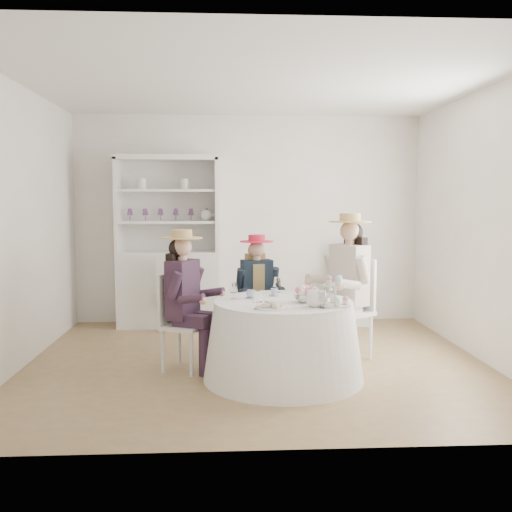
{
  "coord_description": "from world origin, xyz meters",
  "views": [
    {
      "loc": [
        -0.31,
        -5.51,
        1.59
      ],
      "look_at": [
        0.0,
        0.1,
        1.05
      ],
      "focal_mm": 40.0,
      "sensor_mm": 36.0,
      "label": 1
    }
  ],
  "objects": [
    {
      "name": "guest_mid",
      "position": [
        0.03,
        0.4,
        0.7
      ],
      "size": [
        0.47,
        0.49,
        1.24
      ],
      "rotation": [
        0.0,
        0.0,
        0.2
      ],
      "color": "silver",
      "rests_on": "ground"
    },
    {
      "name": "teacup_b",
      "position": [
        0.15,
        -0.27,
        0.74
      ],
      "size": [
        0.07,
        0.07,
        0.06
      ],
      "primitive_type": "imported",
      "rotation": [
        0.0,
        0.0,
        -0.06
      ],
      "color": "white",
      "rests_on": "tea_table"
    },
    {
      "name": "tea_table",
      "position": [
        0.21,
        -0.52,
        0.35
      ],
      "size": [
        1.43,
        1.43,
        0.71
      ],
      "rotation": [
        0.0,
        0.0,
        -0.09
      ],
      "color": "white",
      "rests_on": "ground"
    },
    {
      "name": "ground",
      "position": [
        0.0,
        0.0,
        0.0
      ],
      "size": [
        4.5,
        4.5,
        0.0
      ],
      "primitive_type": "plane",
      "color": "olive",
      "rests_on": "ground"
    },
    {
      "name": "cupcake_stand",
      "position": [
        0.62,
        -0.8,
        0.8
      ],
      "size": [
        0.27,
        0.27,
        0.25
      ],
      "rotation": [
        0.0,
        0.0,
        -0.07
      ],
      "color": "white",
      "rests_on": "tea_table"
    },
    {
      "name": "sandwich_plate",
      "position": [
        0.08,
        -0.88,
        0.72
      ],
      "size": [
        0.27,
        0.27,
        0.06
      ],
      "rotation": [
        0.0,
        0.0,
        0.2
      ],
      "color": "white",
      "rests_on": "tea_table"
    },
    {
      "name": "flower_arrangement",
      "position": [
        0.41,
        -0.59,
        0.79
      ],
      "size": [
        0.18,
        0.18,
        0.07
      ],
      "rotation": [
        0.0,
        0.0,
        -0.16
      ],
      "color": "pink",
      "rests_on": "tea_table"
    },
    {
      "name": "wall_front",
      "position": [
        0.0,
        -2.0,
        1.35
      ],
      "size": [
        4.5,
        0.0,
        4.5
      ],
      "primitive_type": "plane",
      "rotation": [
        -1.57,
        0.0,
        0.0
      ],
      "color": "silver",
      "rests_on": "ground"
    },
    {
      "name": "stemware_set",
      "position": [
        0.21,
        -0.52,
        0.78
      ],
      "size": [
        0.95,
        0.92,
        0.15
      ],
      "color": "white",
      "rests_on": "tea_table"
    },
    {
      "name": "spare_chair",
      "position": [
        -0.94,
        1.46,
        0.5
      ],
      "size": [
        0.43,
        0.43,
        0.94
      ],
      "rotation": [
        0.0,
        0.0,
        3.03
      ],
      "color": "silver",
      "rests_on": "ground"
    },
    {
      "name": "wall_back",
      "position": [
        0.0,
        2.0,
        1.35
      ],
      "size": [
        4.5,
        0.0,
        4.5
      ],
      "primitive_type": "plane",
      "rotation": [
        1.57,
        0.0,
        0.0
      ],
      "color": "silver",
      "rests_on": "ground"
    },
    {
      "name": "teacup_a",
      "position": [
        -0.07,
        -0.39,
        0.74
      ],
      "size": [
        0.1,
        0.1,
        0.07
      ],
      "primitive_type": "imported",
      "rotation": [
        0.0,
        0.0,
        0.21
      ],
      "color": "white",
      "rests_on": "tea_table"
    },
    {
      "name": "guest_left",
      "position": [
        -0.68,
        -0.22,
        0.75
      ],
      "size": [
        0.56,
        0.51,
        1.33
      ],
      "rotation": [
        0.0,
        0.0,
        1.11
      ],
      "color": "silver",
      "rests_on": "ground"
    },
    {
      "name": "wall_right",
      "position": [
        2.25,
        0.0,
        1.35
      ],
      "size": [
        0.0,
        4.5,
        4.5
      ],
      "primitive_type": "plane",
      "rotation": [
        1.57,
        0.0,
        -1.57
      ],
      "color": "silver",
      "rests_on": "ground"
    },
    {
      "name": "hatbox",
      "position": [
        1.31,
        1.75,
        0.87
      ],
      "size": [
        0.42,
        0.42,
        0.33
      ],
      "primitive_type": "cylinder",
      "rotation": [
        0.0,
        0.0,
        0.32
      ],
      "color": "black",
      "rests_on": "side_table"
    },
    {
      "name": "side_table",
      "position": [
        1.31,
        1.75,
        0.36
      ],
      "size": [
        0.48,
        0.48,
        0.71
      ],
      "primitive_type": "cube",
      "rotation": [
        0.0,
        0.0,
        -0.04
      ],
      "color": "silver",
      "rests_on": "ground"
    },
    {
      "name": "hutch",
      "position": [
        -1.02,
        1.77,
        0.77
      ],
      "size": [
        1.45,
        0.93,
        2.16
      ],
      "rotation": [
        0.0,
        0.0,
        0.38
      ],
      "color": "silver",
      "rests_on": "ground"
    },
    {
      "name": "flower_bowl",
      "position": [
        0.39,
        -0.62,
        0.73
      ],
      "size": [
        0.24,
        0.24,
        0.05
      ],
      "primitive_type": "imported",
      "rotation": [
        0.0,
        0.0,
        0.28
      ],
      "color": "white",
      "rests_on": "tea_table"
    },
    {
      "name": "ceiling",
      "position": [
        0.0,
        0.0,
        2.7
      ],
      "size": [
        4.5,
        4.5,
        0.0
      ],
      "primitive_type": "plane",
      "rotation": [
        3.14,
        0.0,
        0.0
      ],
      "color": "white",
      "rests_on": "wall_back"
    },
    {
      "name": "table_teapot",
      "position": [
        0.45,
        -0.83,
        0.78
      ],
      "size": [
        0.23,
        0.17,
        0.18
      ],
      "rotation": [
        0.0,
        0.0,
        0.17
      ],
      "color": "white",
      "rests_on": "tea_table"
    },
    {
      "name": "guest_right",
      "position": [
        0.92,
        0.1,
        0.83
      ],
      "size": [
        0.63,
        0.59,
        1.47
      ],
      "rotation": [
        0.0,
        0.0,
        -0.99
      ],
      "color": "silver",
      "rests_on": "ground"
    },
    {
      "name": "teacup_c",
      "position": [
        0.47,
        -0.37,
        0.74
      ],
      "size": [
        0.11,
        0.11,
        0.07
      ],
      "primitive_type": "imported",
      "rotation": [
        0.0,
        0.0,
        -0.26
      ],
      "color": "white",
      "rests_on": "tea_table"
    },
    {
      "name": "wall_left",
      "position": [
        -2.25,
        0.0,
        1.35
      ],
      "size": [
        0.0,
        4.5,
        4.5
      ],
      "primitive_type": "plane",
      "rotation": [
        1.57,
        0.0,
        1.57
      ],
      "color": "silver",
      "rests_on": "ground"
    }
  ]
}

